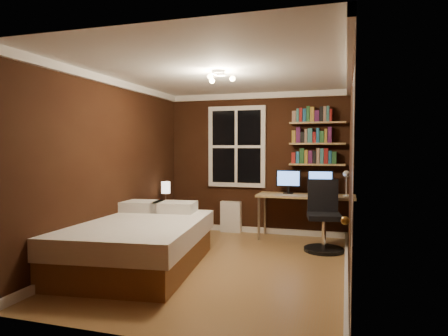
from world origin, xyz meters
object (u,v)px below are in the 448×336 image
(nightstand, at_px, (166,222))
(monitor_left, at_px, (288,182))
(desk, at_px, (306,198))
(office_chair, at_px, (324,223))
(bed, at_px, (137,243))
(radiator, at_px, (231,217))
(bedside_lamp, at_px, (166,194))
(monitor_right, at_px, (320,182))
(desk_lamp, at_px, (346,183))

(nightstand, xyz_separation_m, monitor_left, (2.01, 0.56, 0.70))
(desk, height_order, monitor_left, monitor_left)
(desk, distance_m, office_chair, 0.76)
(nightstand, bearing_deg, desk, -5.06)
(bed, relative_size, radiator, 4.22)
(bed, xyz_separation_m, desk, (1.92, 2.17, 0.38))
(monitor_left, height_order, office_chair, monitor_left)
(nightstand, height_order, desk, desk)
(nightstand, xyz_separation_m, desk, (2.31, 0.48, 0.44))
(bed, relative_size, monitor_left, 5.67)
(bed, distance_m, desk, 2.92)
(radiator, distance_m, monitor_left, 1.26)
(bedside_lamp, xyz_separation_m, radiator, (0.96, 0.70, -0.46))
(nightstand, relative_size, radiator, 0.93)
(bed, height_order, bedside_lamp, bedside_lamp)
(radiator, xyz_separation_m, office_chair, (1.68, -0.83, 0.13))
(bed, relative_size, office_chair, 2.23)
(monitor_left, relative_size, office_chair, 0.39)
(bedside_lamp, height_order, office_chair, office_chair)
(bed, distance_m, monitor_left, 2.85)
(monitor_right, relative_size, office_chair, 0.39)
(bedside_lamp, xyz_separation_m, monitor_right, (2.54, 0.56, 0.22))
(desk, relative_size, office_chair, 1.51)
(office_chair, bearing_deg, bedside_lamp, 167.95)
(nightstand, bearing_deg, monitor_left, -1.25)
(monitor_right, bearing_deg, monitor_left, 180.00)
(radiator, relative_size, desk_lamp, 1.27)
(radiator, bearing_deg, nightstand, -144.08)
(nightstand, bearing_deg, office_chair, -19.82)
(bed, height_order, desk, desk)
(radiator, relative_size, monitor_left, 1.34)
(radiator, relative_size, office_chair, 0.53)
(bed, distance_m, monitor_right, 3.18)
(bedside_lamp, height_order, desk_lamp, desk_lamp)
(bed, bearing_deg, office_chair, 27.67)
(desk, bearing_deg, office_chair, -62.23)
(desk, height_order, monitor_right, monitor_right)
(radiator, bearing_deg, monitor_left, -7.22)
(bedside_lamp, relative_size, desk_lamp, 0.99)
(bed, relative_size, desk, 1.48)
(monitor_left, distance_m, monitor_right, 0.53)
(bedside_lamp, bearing_deg, desk, 11.83)
(desk_lamp, xyz_separation_m, office_chair, (-0.32, -0.52, -0.57))
(desk_lamp, relative_size, office_chair, 0.42)
(desk_lamp, bearing_deg, radiator, 171.05)
(bed, distance_m, office_chair, 2.73)
(desk, bearing_deg, nightstand, -168.17)
(office_chair, bearing_deg, desk, 108.65)
(bedside_lamp, xyz_separation_m, monitor_left, (2.01, 0.56, 0.22))
(radiator, bearing_deg, desk_lamp, -8.95)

